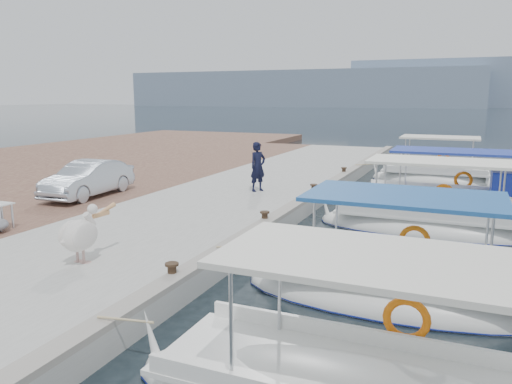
% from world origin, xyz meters
% --- Properties ---
extents(ground, '(400.00, 400.00, 0.00)m').
position_xyz_m(ground, '(0.00, 0.00, 0.00)').
color(ground, black).
rests_on(ground, ground).
extents(concrete_quay, '(6.00, 40.00, 0.50)m').
position_xyz_m(concrete_quay, '(-3.00, 5.00, 0.25)').
color(concrete_quay, '#A3A39E').
rests_on(concrete_quay, ground).
extents(quay_curb, '(0.44, 40.00, 0.12)m').
position_xyz_m(quay_curb, '(-0.22, 5.00, 0.56)').
color(quay_curb, gray).
rests_on(quay_curb, concrete_quay).
extents(cobblestone_strip, '(4.00, 40.00, 0.50)m').
position_xyz_m(cobblestone_strip, '(-8.00, 5.00, 0.25)').
color(cobblestone_strip, brown).
rests_on(cobblestone_strip, ground).
extents(fishing_caique_b, '(6.32, 2.47, 2.83)m').
position_xyz_m(fishing_caique_b, '(3.75, -1.64, 0.12)').
color(fishing_caique_b, white).
rests_on(fishing_caique_b, ground).
extents(fishing_caique_c, '(6.98, 2.35, 2.83)m').
position_xyz_m(fishing_caique_c, '(4.08, 4.31, 0.12)').
color(fishing_caique_c, white).
rests_on(fishing_caique_c, ground).
extents(fishing_caique_d, '(8.08, 2.34, 2.83)m').
position_xyz_m(fishing_caique_d, '(4.73, 7.55, 0.18)').
color(fishing_caique_d, white).
rests_on(fishing_caique_d, ground).
extents(fishing_caique_e, '(5.99, 2.39, 2.83)m').
position_xyz_m(fishing_caique_e, '(3.59, 13.91, 0.13)').
color(fishing_caique_e, white).
rests_on(fishing_caique_e, ground).
extents(mooring_bollards, '(0.28, 20.28, 0.33)m').
position_xyz_m(mooring_bollards, '(-0.35, 1.50, 0.69)').
color(mooring_bollards, black).
rests_on(mooring_bollards, concrete_quay).
extents(pelican, '(0.62, 1.61, 1.25)m').
position_xyz_m(pelican, '(-2.76, -3.41, 1.14)').
color(pelican, tan).
rests_on(pelican, concrete_quay).
extents(fisherman, '(0.74, 0.83, 1.91)m').
position_xyz_m(fisherman, '(-2.44, 5.93, 1.46)').
color(fisherman, black).
rests_on(fisherman, concrete_quay).
extents(parked_car, '(1.59, 4.02, 1.30)m').
position_xyz_m(parked_car, '(-7.80, 2.57, 1.15)').
color(parked_car, silver).
rests_on(parked_car, cobblestone_strip).
extents(folding_table, '(0.55, 0.55, 0.73)m').
position_xyz_m(folding_table, '(-6.78, -2.09, 1.02)').
color(folding_table, silver).
rests_on(folding_table, cobblestone_strip).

